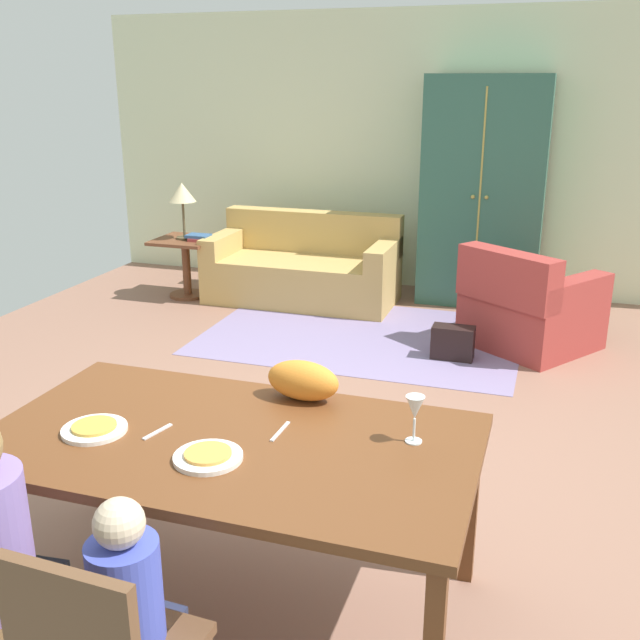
% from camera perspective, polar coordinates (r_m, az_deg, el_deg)
% --- Properties ---
extents(ground_plane, '(7.15, 6.23, 0.02)m').
position_cam_1_polar(ground_plane, '(4.81, 2.45, -7.17)').
color(ground_plane, '#8B6251').
extents(back_wall, '(7.15, 0.10, 2.70)m').
position_cam_1_polar(back_wall, '(7.48, 9.36, 12.61)').
color(back_wall, beige).
rests_on(back_wall, ground_plane).
extents(dining_table, '(1.87, 1.04, 0.76)m').
position_cam_1_polar(dining_table, '(2.87, -7.01, -10.19)').
color(dining_table, brown).
rests_on(dining_table, ground_plane).
extents(plate_near_man, '(0.25, 0.25, 0.02)m').
position_cam_1_polar(plate_near_man, '(2.98, -17.14, -8.15)').
color(plate_near_man, white).
rests_on(plate_near_man, dining_table).
extents(pizza_near_man, '(0.17, 0.17, 0.01)m').
position_cam_1_polar(pizza_near_man, '(2.98, -17.16, -7.89)').
color(pizza_near_man, gold).
rests_on(pizza_near_man, plate_near_man).
extents(plate_near_child, '(0.25, 0.25, 0.02)m').
position_cam_1_polar(plate_near_child, '(2.69, -8.70, -10.50)').
color(plate_near_child, silver).
rests_on(plate_near_child, dining_table).
extents(pizza_near_child, '(0.17, 0.17, 0.01)m').
position_cam_1_polar(pizza_near_child, '(2.68, -8.71, -10.22)').
color(pizza_near_child, gold).
rests_on(pizza_near_child, plate_near_child).
extents(wine_glass, '(0.07, 0.07, 0.19)m').
position_cam_1_polar(wine_glass, '(2.75, 7.39, -6.93)').
color(wine_glass, silver).
rests_on(wine_glass, dining_table).
extents(fork, '(0.05, 0.15, 0.01)m').
position_cam_1_polar(fork, '(2.92, -12.53, -8.48)').
color(fork, silver).
rests_on(fork, dining_table).
extents(knife, '(0.02, 0.17, 0.01)m').
position_cam_1_polar(knife, '(2.86, -3.11, -8.64)').
color(knife, silver).
rests_on(knife, dining_table).
extents(person_child, '(0.22, 0.29, 0.92)m').
position_cam_1_polar(person_child, '(2.51, -14.08, -22.69)').
color(person_child, '#2C324F').
rests_on(person_child, ground_plane).
extents(cat, '(0.33, 0.19, 0.17)m').
position_cam_1_polar(cat, '(3.10, -1.34, -4.72)').
color(cat, orange).
rests_on(cat, dining_table).
extents(area_rug, '(2.60, 1.80, 0.01)m').
position_cam_1_polar(area_rug, '(6.17, 3.28, -1.18)').
color(area_rug, gray).
rests_on(area_rug, ground_plane).
extents(couch, '(1.78, 0.86, 0.82)m').
position_cam_1_polar(couch, '(7.10, -1.26, 3.97)').
color(couch, tan).
rests_on(couch, ground_plane).
extents(armchair, '(1.19, 1.19, 0.82)m').
position_cam_1_polar(armchair, '(6.05, 15.88, 0.86)').
color(armchair, '#9C3530').
rests_on(armchair, ground_plane).
extents(armoire, '(1.10, 0.59, 2.10)m').
position_cam_1_polar(armoire, '(7.07, 12.57, 9.65)').
color(armoire, '#305F4E').
rests_on(armoire, ground_plane).
extents(side_table, '(0.56, 0.56, 0.58)m').
position_cam_1_polar(side_table, '(7.30, -10.38, 4.68)').
color(side_table, brown).
rests_on(side_table, ground_plane).
extents(table_lamp, '(0.26, 0.26, 0.54)m').
position_cam_1_polar(table_lamp, '(7.19, -10.67, 9.57)').
color(table_lamp, brown).
rests_on(table_lamp, side_table).
extents(book_lower, '(0.22, 0.16, 0.03)m').
position_cam_1_polar(book_lower, '(7.14, -9.21, 6.20)').
color(book_lower, '#9C3839').
rests_on(book_lower, side_table).
extents(book_upper, '(0.22, 0.16, 0.03)m').
position_cam_1_polar(book_upper, '(7.16, -9.45, 6.47)').
color(book_upper, '#325888').
rests_on(book_upper, book_lower).
extents(handbag, '(0.32, 0.16, 0.26)m').
position_cam_1_polar(handbag, '(5.71, 10.29, -1.75)').
color(handbag, black).
rests_on(handbag, ground_plane).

